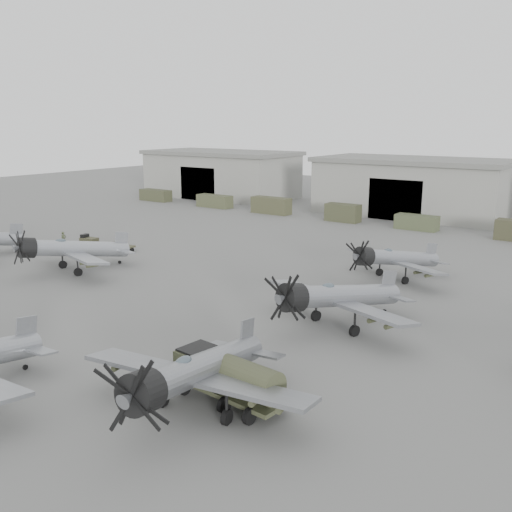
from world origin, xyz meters
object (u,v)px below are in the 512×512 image
at_px(aircraft_mid_2, 334,297).
at_px(tug_trailer, 100,243).
at_px(aircraft_near_2, 191,373).
at_px(ground_crew, 64,239).
at_px(fuel_tanker, 229,375).
at_px(aircraft_far_1, 392,258).
at_px(aircraft_mid_1, 67,249).

bearing_deg(aircraft_mid_2, tug_trailer, -174.91).
relative_size(aircraft_near_2, ground_crew, 7.17).
bearing_deg(aircraft_near_2, tug_trailer, 138.89).
bearing_deg(fuel_tanker, ground_crew, 160.37).
height_order(aircraft_far_1, tug_trailer, aircraft_far_1).
distance_m(aircraft_mid_1, aircraft_far_1, 30.52).
bearing_deg(aircraft_mid_2, ground_crew, -170.74).
distance_m(aircraft_mid_1, aircraft_mid_2, 28.00).
bearing_deg(aircraft_near_2, fuel_tanker, 68.94).
relative_size(fuel_tanker, tug_trailer, 0.92).
xyz_separation_m(aircraft_mid_2, ground_crew, (-38.13, 5.71, -1.43)).
bearing_deg(tug_trailer, ground_crew, -161.11).
xyz_separation_m(aircraft_mid_2, aircraft_far_1, (-1.68, 14.33, -0.28)).
distance_m(aircraft_near_2, ground_crew, 43.51).
relative_size(aircraft_mid_2, aircraft_far_1, 1.16).
distance_m(aircraft_mid_1, fuel_tanker, 30.89).
height_order(fuel_tanker, tug_trailer, fuel_tanker).
relative_size(aircraft_near_2, aircraft_far_1, 1.16).
xyz_separation_m(aircraft_near_2, tug_trailer, (-34.42, 22.62, -1.74)).
xyz_separation_m(aircraft_mid_1, fuel_tanker, (28.67, -11.46, -0.84)).
distance_m(aircraft_far_1, ground_crew, 37.47).
distance_m(aircraft_far_1, tug_trailer, 33.28).
xyz_separation_m(fuel_tanker, tug_trailer, (-34.96, 20.34, -0.89)).
bearing_deg(aircraft_mid_1, ground_crew, 160.90).
height_order(aircraft_mid_1, fuel_tanker, aircraft_mid_1).
height_order(aircraft_mid_1, ground_crew, aircraft_mid_1).
bearing_deg(aircraft_near_2, ground_crew, 143.90).
bearing_deg(ground_crew, aircraft_near_2, -116.72).
relative_size(aircraft_mid_1, aircraft_far_1, 1.15).
distance_m(aircraft_near_2, fuel_tanker, 2.49).
height_order(aircraft_mid_2, aircraft_far_1, aircraft_mid_2).
height_order(tug_trailer, ground_crew, ground_crew).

